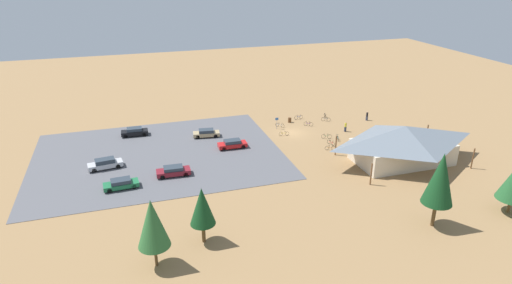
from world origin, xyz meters
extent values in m
plane|color=#937047|center=(0.00, 0.00, 0.00)|extent=(160.00, 160.00, 0.00)
cube|color=#56565B|center=(22.93, 2.73, 0.03)|extent=(36.90, 28.38, 0.05)
cube|color=beige|center=(-11.13, 15.83, 1.56)|extent=(13.73, 7.40, 3.12)
pyramid|color=slate|center=(-11.13, 15.83, 4.36)|extent=(16.91, 10.58, 2.48)
cylinder|color=brown|center=(-19.34, 10.78, 1.56)|extent=(0.20, 0.20, 3.12)
cylinder|color=brown|center=(-2.91, 10.78, 1.56)|extent=(0.20, 0.20, 3.12)
cylinder|color=brown|center=(-19.34, 20.88, 1.56)|extent=(0.20, 0.20, 3.12)
cylinder|color=brown|center=(-2.91, 20.88, 1.56)|extent=(0.20, 0.20, 3.12)
cylinder|color=brown|center=(-1.65, -4.99, 0.45)|extent=(0.60, 0.60, 0.90)
cylinder|color=#99999E|center=(1.81, -2.45, 1.10)|extent=(0.08, 0.08, 2.20)
cube|color=#1959B2|center=(1.81, -2.45, 1.90)|extent=(0.56, 0.04, 0.40)
cylinder|color=brown|center=(-14.81, 31.87, 0.92)|extent=(0.32, 0.32, 1.85)
cylinder|color=brown|center=(25.84, 29.31, 1.18)|extent=(0.29, 0.29, 2.36)
cone|color=#2D6633|center=(25.84, 29.31, 4.85)|extent=(3.12, 3.12, 4.98)
cylinder|color=brown|center=(20.67, 26.82, 1.13)|extent=(0.39, 0.39, 2.26)
cone|color=#14421E|center=(20.67, 26.82, 4.34)|extent=(2.67, 2.67, 4.15)
cylinder|color=brown|center=(-4.42, 31.52, 1.47)|extent=(0.41, 0.41, 2.94)
cone|color=#14421E|center=(-4.42, 31.52, 5.92)|extent=(3.37, 3.37, 5.96)
torus|color=black|center=(-3.36, -6.04, 0.38)|extent=(0.75, 0.09, 0.75)
torus|color=black|center=(-4.39, -6.11, 0.38)|extent=(0.75, 0.09, 0.75)
cylinder|color=#2347B7|center=(-3.88, -6.08, 0.50)|extent=(0.94, 0.10, 0.04)
cylinder|color=#2347B7|center=(-3.69, -6.07, 0.59)|extent=(0.04, 0.04, 0.42)
cube|color=black|center=(-3.69, -6.07, 0.80)|extent=(0.20, 0.09, 0.05)
cylinder|color=#2347B7|center=(-4.29, -6.11, 0.60)|extent=(0.04, 0.04, 0.45)
cylinder|color=black|center=(-4.29, -6.11, 0.83)|extent=(0.06, 0.48, 0.03)
torus|color=black|center=(-8.73, -3.28, 0.36)|extent=(0.64, 0.41, 0.73)
torus|color=black|center=(-7.88, -3.79, 0.36)|extent=(0.64, 0.41, 0.73)
cylinder|color=silver|center=(-8.31, -3.54, 0.49)|extent=(0.80, 0.50, 0.04)
cylinder|color=silver|center=(-8.46, -3.44, 0.56)|extent=(0.04, 0.04, 0.39)
cube|color=black|center=(-8.46, -3.44, 0.76)|extent=(0.21, 0.17, 0.05)
cylinder|color=silver|center=(-7.97, -3.74, 0.60)|extent=(0.04, 0.04, 0.48)
cylinder|color=black|center=(-7.97, -3.74, 0.84)|extent=(0.28, 0.43, 0.03)
torus|color=black|center=(-2.54, 8.67, 0.32)|extent=(0.63, 0.22, 0.65)
torus|color=black|center=(-3.53, 8.96, 0.32)|extent=(0.63, 0.22, 0.65)
cylinder|color=orange|center=(-3.03, 8.81, 0.43)|extent=(0.92, 0.31, 0.04)
cylinder|color=orange|center=(-2.85, 8.76, 0.52)|extent=(0.04, 0.04, 0.40)
cube|color=black|center=(-2.85, 8.76, 0.72)|extent=(0.21, 0.13, 0.05)
cylinder|color=orange|center=(-3.43, 8.93, 0.56)|extent=(0.04, 0.04, 0.48)
cylinder|color=black|center=(-3.43, 8.93, 0.81)|extent=(0.17, 0.47, 0.03)
torus|color=black|center=(-4.56, -1.90, 0.37)|extent=(0.62, 0.48, 0.75)
torus|color=black|center=(-3.77, -2.48, 0.37)|extent=(0.62, 0.48, 0.75)
cylinder|color=#722D9E|center=(-4.16, -2.19, 0.50)|extent=(0.75, 0.57, 0.04)
cylinder|color=#722D9E|center=(-4.30, -2.08, 0.58)|extent=(0.04, 0.04, 0.42)
cube|color=black|center=(-4.30, -2.08, 0.79)|extent=(0.21, 0.18, 0.05)
cylinder|color=#722D9E|center=(-3.85, -2.42, 0.61)|extent=(0.04, 0.04, 0.46)
cylinder|color=black|center=(-3.85, -2.42, 0.84)|extent=(0.31, 0.40, 0.03)
torus|color=black|center=(-5.90, 5.96, 0.34)|extent=(0.24, 0.65, 0.67)
torus|color=black|center=(-6.20, 5.00, 0.34)|extent=(0.24, 0.65, 0.67)
cylinder|color=#197A7F|center=(-6.05, 5.48, 0.45)|extent=(0.31, 0.90, 0.04)
cylinder|color=#197A7F|center=(-6.00, 5.65, 0.52)|extent=(0.04, 0.04, 0.36)
cube|color=black|center=(-6.00, 5.65, 0.70)|extent=(0.14, 0.21, 0.05)
cylinder|color=#197A7F|center=(-6.17, 5.09, 0.57)|extent=(0.04, 0.04, 0.48)
cylinder|color=black|center=(-6.17, 5.09, 0.81)|extent=(0.47, 0.17, 0.03)
torus|color=black|center=(1.18, 0.97, 0.33)|extent=(0.67, 0.14, 0.67)
torus|color=black|center=(2.25, 0.80, 0.33)|extent=(0.67, 0.14, 0.67)
cylinder|color=yellow|center=(1.71, 0.88, 0.45)|extent=(0.99, 0.19, 0.04)
cylinder|color=yellow|center=(1.52, 0.91, 0.53)|extent=(0.04, 0.04, 0.39)
cube|color=black|center=(1.52, 0.91, 0.73)|extent=(0.21, 0.11, 0.05)
cylinder|color=yellow|center=(2.14, 0.81, 0.57)|extent=(0.04, 0.04, 0.47)
cylinder|color=black|center=(2.14, 0.81, 0.81)|extent=(0.11, 0.48, 0.03)
torus|color=black|center=(-9.19, -5.98, 0.36)|extent=(0.25, 0.71, 0.73)
torus|color=black|center=(-8.87, -4.94, 0.36)|extent=(0.25, 0.71, 0.73)
cylinder|color=black|center=(-9.03, -5.46, 0.48)|extent=(0.33, 0.97, 0.04)
cylinder|color=black|center=(-9.09, -5.65, 0.57)|extent=(0.04, 0.04, 0.42)
cube|color=black|center=(-9.09, -5.65, 0.78)|extent=(0.14, 0.21, 0.05)
cylinder|color=black|center=(-8.90, -5.05, 0.58)|extent=(0.04, 0.04, 0.43)
cylinder|color=black|center=(-8.90, -5.05, 0.80)|extent=(0.47, 0.17, 0.03)
torus|color=black|center=(-5.05, 4.48, 0.37)|extent=(0.72, 0.30, 0.75)
torus|color=black|center=(-4.12, 4.13, 0.37)|extent=(0.72, 0.30, 0.75)
cylinder|color=#1E7F38|center=(-4.58, 4.31, 0.50)|extent=(0.87, 0.35, 0.04)
cylinder|color=#1E7F38|center=(-4.75, 4.37, 0.59)|extent=(0.04, 0.04, 0.44)
cube|color=black|center=(-4.75, 4.37, 0.81)|extent=(0.22, 0.15, 0.05)
cylinder|color=#1E7F38|center=(-4.21, 4.17, 0.60)|extent=(0.04, 0.04, 0.44)
cylinder|color=black|center=(-4.21, 4.17, 0.82)|extent=(0.20, 0.46, 0.03)
torus|color=black|center=(-3.94, 6.50, 0.34)|extent=(0.22, 0.67, 0.68)
torus|color=black|center=(-4.21, 7.48, 0.34)|extent=(0.22, 0.67, 0.68)
cylinder|color=red|center=(-4.07, 6.99, 0.46)|extent=(0.28, 0.91, 0.04)
cylinder|color=red|center=(-4.02, 6.81, 0.53)|extent=(0.04, 0.04, 0.37)
cube|color=black|center=(-4.02, 6.81, 0.71)|extent=(0.13, 0.21, 0.05)
cylinder|color=red|center=(-4.18, 7.38, 0.56)|extent=(0.04, 0.04, 0.43)
cylinder|color=black|center=(-4.18, 7.38, 0.77)|extent=(0.47, 0.16, 0.03)
torus|color=black|center=(1.34, -3.58, 0.33)|extent=(0.53, 0.46, 0.66)
torus|color=black|center=(0.53, -2.89, 0.33)|extent=(0.53, 0.46, 0.66)
cylinder|color=#B7B7BC|center=(0.93, -3.23, 0.44)|extent=(0.77, 0.66, 0.04)
cylinder|color=#B7B7BC|center=(1.08, -3.36, 0.52)|extent=(0.04, 0.04, 0.39)
cube|color=black|center=(1.08, -3.36, 0.72)|extent=(0.20, 0.19, 0.05)
cylinder|color=#B7B7BC|center=(0.61, -2.96, 0.56)|extent=(0.04, 0.04, 0.45)
cylinder|color=black|center=(0.61, -2.96, 0.78)|extent=(0.34, 0.39, 0.03)
cube|color=#1E6B3D|center=(28.68, 12.05, 0.55)|extent=(4.57, 2.06, 0.56)
cube|color=#2D3842|center=(28.68, 12.05, 1.09)|extent=(2.59, 1.73, 0.51)
cylinder|color=black|center=(30.15, 12.92, 0.37)|extent=(0.65, 0.26, 0.64)
cylinder|color=black|center=(30.24, 11.36, 0.37)|extent=(0.65, 0.26, 0.64)
cylinder|color=black|center=(27.11, 12.73, 0.37)|extent=(0.65, 0.26, 0.64)
cylinder|color=black|center=(27.21, 11.17, 0.37)|extent=(0.65, 0.26, 0.64)
cube|color=black|center=(25.95, -6.67, 0.61)|extent=(4.46, 1.94, 0.67)
cube|color=#2D3842|center=(25.95, -6.67, 1.19)|extent=(2.52, 1.66, 0.50)
cylinder|color=black|center=(27.48, -5.95, 0.37)|extent=(0.65, 0.25, 0.64)
cylinder|color=black|center=(27.41, -7.50, 0.37)|extent=(0.65, 0.25, 0.64)
cylinder|color=black|center=(24.49, -5.83, 0.37)|extent=(0.65, 0.25, 0.64)
cylinder|color=black|center=(24.43, -7.38, 0.37)|extent=(0.65, 0.25, 0.64)
cube|color=#BCBCC1|center=(30.66, 5.19, 0.60)|extent=(4.94, 2.31, 0.66)
cube|color=#2D3842|center=(30.66, 5.19, 1.22)|extent=(2.84, 1.84, 0.58)
cylinder|color=black|center=(32.17, 6.13, 0.37)|extent=(0.66, 0.30, 0.64)
cylinder|color=black|center=(32.36, 4.66, 0.37)|extent=(0.66, 0.30, 0.64)
cylinder|color=black|center=(28.96, 5.72, 0.37)|extent=(0.66, 0.30, 0.64)
cylinder|color=black|center=(29.15, 4.24, 0.37)|extent=(0.66, 0.30, 0.64)
cube|color=tan|center=(14.45, -2.43, 0.57)|extent=(4.59, 2.32, 0.60)
cube|color=#2D3842|center=(14.45, -2.43, 1.12)|extent=(2.65, 1.84, 0.50)
cylinder|color=black|center=(16.04, -1.90, 0.37)|extent=(0.66, 0.31, 0.64)
cylinder|color=black|center=(15.82, -3.38, 0.37)|extent=(0.66, 0.31, 0.64)
cylinder|color=black|center=(13.08, -1.48, 0.37)|extent=(0.66, 0.31, 0.64)
cylinder|color=black|center=(12.87, -2.96, 0.37)|extent=(0.66, 0.31, 0.64)
cube|color=maroon|center=(21.67, 10.40, 0.59)|extent=(4.70, 2.01, 0.65)
cube|color=#2D3842|center=(21.67, 10.40, 1.16)|extent=(2.66, 1.71, 0.48)
cylinder|color=black|center=(23.27, 11.13, 0.37)|extent=(0.65, 0.25, 0.64)
cylinder|color=black|center=(23.21, 9.53, 0.37)|extent=(0.65, 0.25, 0.64)
cylinder|color=black|center=(20.13, 11.26, 0.37)|extent=(0.65, 0.25, 0.64)
cylinder|color=black|center=(20.06, 9.66, 0.37)|extent=(0.65, 0.25, 0.64)
cube|color=red|center=(11.46, 3.50, 0.58)|extent=(4.60, 1.85, 0.62)
cube|color=#2D3842|center=(11.46, 3.50, 1.15)|extent=(2.59, 1.59, 0.51)
cylinder|color=black|center=(13.03, 4.23, 0.37)|extent=(0.64, 0.23, 0.64)
cylinder|color=black|center=(12.99, 2.70, 0.37)|extent=(0.64, 0.23, 0.64)
cylinder|color=black|center=(9.93, 4.29, 0.37)|extent=(0.64, 0.23, 0.64)
cylinder|color=black|center=(9.89, 2.77, 0.37)|extent=(0.64, 0.23, 0.64)
cube|color=#2D3347|center=(-9.16, 2.30, 0.44)|extent=(0.39, 0.36, 0.88)
cylinder|color=yellow|center=(-9.16, 2.30, 1.21)|extent=(0.36, 0.36, 0.65)
sphere|color=tan|center=(-9.16, 2.30, 1.66)|extent=(0.24, 0.24, 0.24)
cube|color=#2D3347|center=(-15.79, -1.68, 0.43)|extent=(0.34, 0.39, 0.86)
cylinder|color=black|center=(-15.79, -1.68, 1.18)|extent=(0.36, 0.36, 0.65)
sphere|color=tan|center=(-15.79, -1.68, 1.62)|extent=(0.24, 0.24, 0.24)
camera|label=1|loc=(27.04, 65.38, 27.49)|focal=30.64mm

